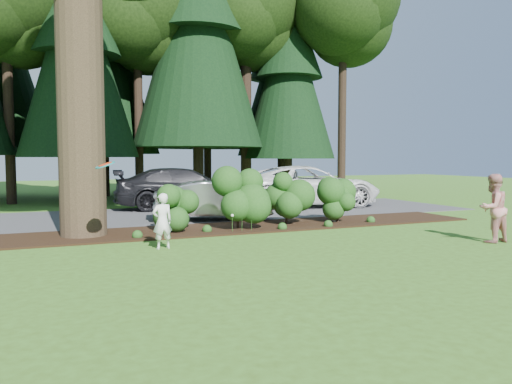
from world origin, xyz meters
TOP-DOWN VIEW (x-y plane):
  - ground at (0.00, 0.00)m, footprint 80.00×80.00m
  - mulch_bed at (0.00, 3.25)m, footprint 16.00×2.50m
  - driveway at (0.00, 7.50)m, footprint 22.00×6.00m
  - shrub_row at (0.77, 3.14)m, footprint 6.53×1.60m
  - lily_cluster at (-0.30, 2.40)m, footprint 0.69×0.09m
  - tree_wall at (0.25, 16.38)m, footprint 25.66×12.15m
  - car_silver_wagon at (-0.22, 5.42)m, footprint 4.25×2.20m
  - car_white_suv at (5.11, 8.31)m, footprint 6.80×3.80m
  - car_dark_suv at (-0.07, 9.59)m, footprint 6.11×3.02m
  - child at (-2.99, 0.76)m, footprint 0.53×0.38m
  - adult at (5.04, -1.67)m, footprint 0.90×0.72m
  - frisbee at (-4.29, 0.68)m, footprint 0.44×0.45m

SIDE VIEW (x-z plane):
  - ground at x=0.00m, z-range 0.00..0.00m
  - driveway at x=0.00m, z-range 0.00..0.03m
  - mulch_bed at x=0.00m, z-range 0.00..0.05m
  - lily_cluster at x=-0.30m, z-range 0.21..0.78m
  - child at x=-2.99m, z-range 0.00..1.34m
  - car_silver_wagon at x=-0.22m, z-range 0.03..1.36m
  - shrub_row at x=0.77m, z-range 0.00..1.61m
  - car_dark_suv at x=-0.07m, z-range 0.03..1.74m
  - adult at x=5.04m, z-range 0.00..1.77m
  - car_white_suv at x=5.11m, z-range 0.03..1.83m
  - frisbee at x=-4.29m, z-range 1.93..2.12m
  - tree_wall at x=0.25m, z-range 0.96..18.05m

